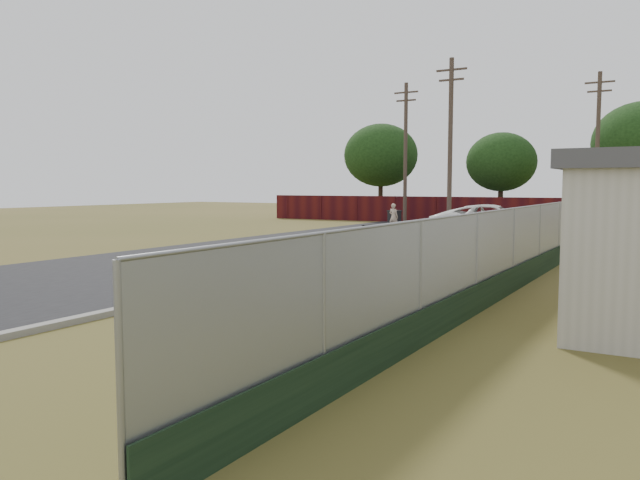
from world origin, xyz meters
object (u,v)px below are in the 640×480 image
Objects in this scene: pickup_truck at (495,222)px; trash_bin at (394,218)px; mailbox at (368,232)px; pedestrian at (394,217)px; fire_hydrant at (263,332)px.

pickup_truck is 9.74m from trash_bin.
pedestrian is (-5.25, 13.98, -0.22)m from mailbox.
pedestrian is at bearing -67.13° from trash_bin.
trash_bin is at bearing 110.14° from fire_hydrant.
pedestrian reaches higher than trash_bin.
pedestrian is at bearing 110.59° from mailbox.
fire_hydrant is at bearing 117.88° from pedestrian.
fire_hydrant is 0.64× the size of mailbox.
trash_bin is at bearing 42.10° from pickup_truck.
fire_hydrant is 12.10m from mailbox.
pedestrian is 2.66m from trash_bin.
mailbox is at bearing 118.60° from pedestrian.
pickup_truck is at bearing 96.47° from fire_hydrant.
mailbox is 0.21× the size of pickup_truck.
pedestrian reaches higher than mailbox.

